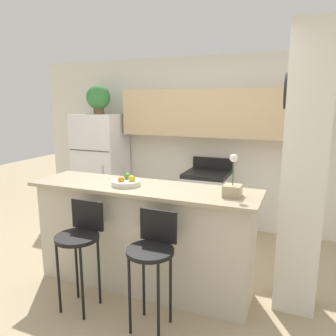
# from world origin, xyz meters

# --- Properties ---
(ground_plane) EXTENTS (14.00, 14.00, 0.00)m
(ground_plane) POSITION_xyz_m (0.00, 0.00, 0.00)
(ground_plane) COLOR tan
(wall_back) EXTENTS (5.60, 0.38, 2.55)m
(wall_back) POSITION_xyz_m (0.11, 1.91, 1.46)
(wall_back) COLOR silver
(wall_back) RESTS_ON ground_plane
(pillar_right) EXTENTS (0.38, 0.32, 2.55)m
(pillar_right) POSITION_xyz_m (1.47, 0.23, 1.28)
(pillar_right) COLOR silver
(pillar_right) RESTS_ON ground_plane
(counter_bar) EXTENTS (2.32, 0.64, 1.07)m
(counter_bar) POSITION_xyz_m (0.00, 0.00, 0.54)
(counter_bar) COLOR beige
(counter_bar) RESTS_ON ground_plane
(refrigerator) EXTENTS (0.75, 0.64, 1.70)m
(refrigerator) POSITION_xyz_m (-1.56, 1.62, 0.85)
(refrigerator) COLOR white
(refrigerator) RESTS_ON ground_plane
(stove_range) EXTENTS (0.61, 0.64, 1.07)m
(stove_range) POSITION_xyz_m (0.22, 1.63, 0.46)
(stove_range) COLOR silver
(stove_range) RESTS_ON ground_plane
(bar_stool_left) EXTENTS (0.39, 0.39, 1.00)m
(bar_stool_left) POSITION_xyz_m (-0.36, -0.54, 0.68)
(bar_stool_left) COLOR black
(bar_stool_left) RESTS_ON ground_plane
(bar_stool_right) EXTENTS (0.39, 0.39, 1.00)m
(bar_stool_right) POSITION_xyz_m (0.36, -0.54, 0.68)
(bar_stool_right) COLOR black
(bar_stool_right) RESTS_ON ground_plane
(potted_plant_on_fridge) EXTENTS (0.38, 0.38, 0.44)m
(potted_plant_on_fridge) POSITION_xyz_m (-1.56, 1.62, 1.95)
(potted_plant_on_fridge) COLOR brown
(potted_plant_on_fridge) RESTS_ON refrigerator
(orchid_vase) EXTENTS (0.15, 0.15, 0.38)m
(orchid_vase) POSITION_xyz_m (0.90, -0.02, 1.16)
(orchid_vase) COLOR tan
(orchid_vase) RESTS_ON counter_bar
(fruit_bowl) EXTENTS (0.29, 0.29, 0.11)m
(fruit_bowl) POSITION_xyz_m (-0.15, -0.03, 1.11)
(fruit_bowl) COLOR silver
(fruit_bowl) RESTS_ON counter_bar
(trash_bin) EXTENTS (0.28, 0.28, 0.38)m
(trash_bin) POSITION_xyz_m (-0.97, 1.41, 0.19)
(trash_bin) COLOR black
(trash_bin) RESTS_ON ground_plane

